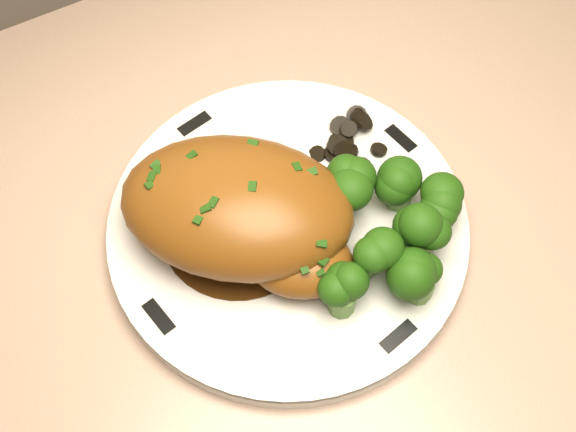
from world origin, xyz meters
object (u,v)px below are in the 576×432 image
counter (479,256)px  chicken_breast (244,213)px  broccoli_florets (383,230)px  plate (288,228)px

counter → chicken_breast: size_ratio=9.30×
counter → broccoli_florets: 0.57m
plate → counter: bearing=4.9°
plate → broccoli_florets: (0.05, -0.05, 0.04)m
counter → chicken_breast: counter is taller
counter → chicken_breast: (-0.38, -0.02, 0.49)m
chicken_breast → broccoli_florets: size_ratio=1.57×
plate → chicken_breast: bearing=168.7°
chicken_breast → broccoli_florets: (0.09, -0.06, -0.01)m
plate → broccoli_florets: 0.08m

